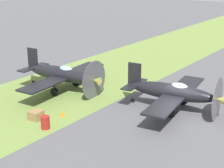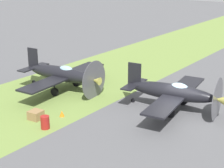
{
  "view_description": "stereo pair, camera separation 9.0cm",
  "coord_description": "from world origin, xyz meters",
  "px_view_note": "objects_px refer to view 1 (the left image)",
  "views": [
    {
      "loc": [
        22.31,
        10.84,
        10.68
      ],
      "look_at": [
        -0.3,
        -5.84,
        1.29
      ],
      "focal_mm": 58.69,
      "sensor_mm": 36.0,
      "label": 1
    },
    {
      "loc": [
        22.26,
        10.92,
        10.68
      ],
      "look_at": [
        -0.3,
        -5.84,
        1.29
      ],
      "focal_mm": 58.69,
      "sensor_mm": 36.0,
      "label": 2
    }
  ],
  "objects_px": {
    "airplane_wingman": "(62,74)",
    "runway_marker_cone": "(62,114)",
    "fuel_drum": "(45,122)",
    "supply_crate": "(36,115)",
    "airplane_lead": "(173,92)"
  },
  "relations": [
    {
      "from": "airplane_wingman",
      "to": "supply_crate",
      "type": "xyz_separation_m",
      "value": [
        5.68,
        2.83,
        -1.15
      ]
    },
    {
      "from": "runway_marker_cone",
      "to": "fuel_drum",
      "type": "bearing_deg",
      "value": 13.96
    },
    {
      "from": "supply_crate",
      "to": "runway_marker_cone",
      "type": "distance_m",
      "value": 1.86
    },
    {
      "from": "supply_crate",
      "to": "fuel_drum",
      "type": "bearing_deg",
      "value": 67.68
    },
    {
      "from": "airplane_lead",
      "to": "airplane_wingman",
      "type": "height_order",
      "value": "airplane_wingman"
    },
    {
      "from": "airplane_lead",
      "to": "supply_crate",
      "type": "relative_size",
      "value": 10.73
    },
    {
      "from": "fuel_drum",
      "to": "runway_marker_cone",
      "type": "bearing_deg",
      "value": -166.04
    },
    {
      "from": "airplane_wingman",
      "to": "runway_marker_cone",
      "type": "bearing_deg",
      "value": 38.54
    },
    {
      "from": "airplane_wingman",
      "to": "runway_marker_cone",
      "type": "relative_size",
      "value": 22.52
    },
    {
      "from": "airplane_wingman",
      "to": "fuel_drum",
      "type": "relative_size",
      "value": 11.01
    },
    {
      "from": "fuel_drum",
      "to": "supply_crate",
      "type": "bearing_deg",
      "value": -112.32
    },
    {
      "from": "airplane_lead",
      "to": "runway_marker_cone",
      "type": "height_order",
      "value": "airplane_lead"
    },
    {
      "from": "fuel_drum",
      "to": "airplane_lead",
      "type": "bearing_deg",
      "value": 146.55
    },
    {
      "from": "fuel_drum",
      "to": "supply_crate",
      "type": "relative_size",
      "value": 1.0
    },
    {
      "from": "airplane_lead",
      "to": "fuel_drum",
      "type": "relative_size",
      "value": 10.73
    }
  ]
}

